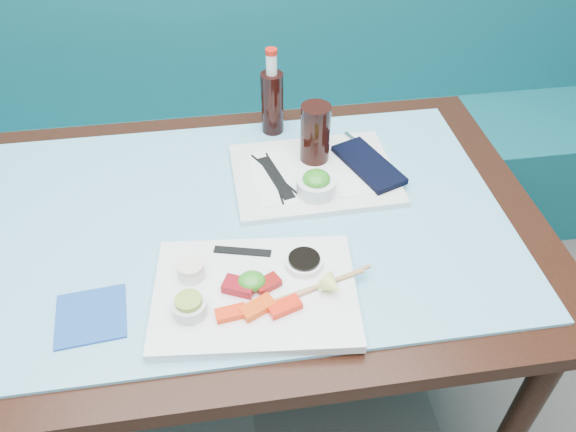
{
  "coord_description": "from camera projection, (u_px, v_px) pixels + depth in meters",
  "views": [
    {
      "loc": [
        -0.02,
        0.52,
        1.62
      ],
      "look_at": [
        0.11,
        1.4,
        0.8
      ],
      "focal_mm": 35.0,
      "sensor_mm": 36.0,
      "label": 1
    }
  ],
  "objects": [
    {
      "name": "booth_bench",
      "position": [
        224.0,
        144.0,
        2.14
      ],
      "size": [
        3.0,
        0.56,
        1.17
      ],
      "color": "#0F5A63",
      "rests_on": "ground"
    },
    {
      "name": "dining_table",
      "position": [
        238.0,
        247.0,
        1.33
      ],
      "size": [
        1.4,
        0.9,
        0.75
      ],
      "color": "black",
      "rests_on": "ground"
    },
    {
      "name": "glass_top",
      "position": [
        235.0,
        220.0,
        1.27
      ],
      "size": [
        1.22,
        0.76,
        0.01
      ],
      "primitive_type": "cube",
      "color": "#6AB5D4",
      "rests_on": "dining_table"
    },
    {
      "name": "sashimi_plate",
      "position": [
        255.0,
        293.0,
        1.09
      ],
      "size": [
        0.42,
        0.32,
        0.02
      ],
      "primitive_type": "cube",
      "rotation": [
        0.0,
        0.0,
        -0.1
      ],
      "color": "white",
      "rests_on": "glass_top"
    },
    {
      "name": "salmon_left",
      "position": [
        231.0,
        313.0,
        1.04
      ],
      "size": [
        0.06,
        0.04,
        0.01
      ],
      "primitive_type": "cube",
      "rotation": [
        0.0,
        0.0,
        0.14
      ],
      "color": "#F92E09",
      "rests_on": "sashimi_plate"
    },
    {
      "name": "salmon_mid",
      "position": [
        258.0,
        308.0,
        1.05
      ],
      "size": [
        0.07,
        0.06,
        0.02
      ],
      "primitive_type": "cube",
      "rotation": [
        0.0,
        0.0,
        0.46
      ],
      "color": "#ED4109",
      "rests_on": "sashimi_plate"
    },
    {
      "name": "salmon_right",
      "position": [
        285.0,
        307.0,
        1.05
      ],
      "size": [
        0.07,
        0.05,
        0.02
      ],
      "primitive_type": "cube",
      "rotation": [
        0.0,
        0.0,
        0.33
      ],
      "color": "red",
      "rests_on": "sashimi_plate"
    },
    {
      "name": "tuna_left",
      "position": [
        239.0,
        286.0,
        1.08
      ],
      "size": [
        0.07,
        0.06,
        0.02
      ],
      "primitive_type": "cube",
      "rotation": [
        0.0,
        0.0,
        -0.43
      ],
      "color": "maroon",
      "rests_on": "sashimi_plate"
    },
    {
      "name": "tuna_right",
      "position": [
        267.0,
        284.0,
        1.09
      ],
      "size": [
        0.06,
        0.05,
        0.02
      ],
      "primitive_type": "cube",
      "rotation": [
        0.0,
        0.0,
        0.48
      ],
      "color": "maroon",
      "rests_on": "sashimi_plate"
    },
    {
      "name": "seaweed_garnish",
      "position": [
        252.0,
        281.0,
        1.08
      ],
      "size": [
        0.06,
        0.06,
        0.03
      ],
      "primitive_type": "ellipsoid",
      "rotation": [
        0.0,
        0.0,
        0.12
      ],
      "color": "#308A1F",
      "rests_on": "sashimi_plate"
    },
    {
      "name": "ramekin_wasabi",
      "position": [
        190.0,
        307.0,
        1.04
      ],
      "size": [
        0.07,
        0.07,
        0.03
      ],
      "primitive_type": "cylinder",
      "rotation": [
        0.0,
        0.0,
        0.06
      ],
      "color": "silver",
      "rests_on": "sashimi_plate"
    },
    {
      "name": "wasabi_fill",
      "position": [
        188.0,
        301.0,
        1.03
      ],
      "size": [
        0.07,
        0.07,
        0.01
      ],
      "primitive_type": "cylinder",
      "rotation": [
        0.0,
        0.0,
        0.41
      ],
      "color": "#82AC37",
      "rests_on": "ramekin_wasabi"
    },
    {
      "name": "ramekin_ginger",
      "position": [
        191.0,
        272.0,
        1.11
      ],
      "size": [
        0.07,
        0.07,
        0.02
      ],
      "primitive_type": "cylinder",
      "rotation": [
        0.0,
        0.0,
        0.4
      ],
      "color": "white",
      "rests_on": "sashimi_plate"
    },
    {
      "name": "ginger_fill",
      "position": [
        190.0,
        266.0,
        1.1
      ],
      "size": [
        0.05,
        0.05,
        0.01
      ],
      "primitive_type": "cylinder",
      "rotation": [
        0.0,
        0.0,
        -0.02
      ],
      "color": "beige",
      "rests_on": "ramekin_ginger"
    },
    {
      "name": "soy_dish",
      "position": [
        304.0,
        262.0,
        1.13
      ],
      "size": [
        0.1,
        0.1,
        0.02
      ],
      "primitive_type": "cylinder",
      "rotation": [
        0.0,
        0.0,
        0.39
      ],
      "color": "white",
      "rests_on": "sashimi_plate"
    },
    {
      "name": "soy_fill",
      "position": [
        304.0,
        259.0,
        1.12
      ],
      "size": [
        0.07,
        0.07,
        0.01
      ],
      "primitive_type": "cylinder",
      "rotation": [
        0.0,
        0.0,
        -0.05
      ],
      "color": "black",
      "rests_on": "soy_dish"
    },
    {
      "name": "lemon_wedge",
      "position": [
        332.0,
        286.0,
        1.07
      ],
      "size": [
        0.06,
        0.05,
        0.04
      ],
      "primitive_type": "cone",
      "rotation": [
        1.57,
        0.0,
        0.62
      ],
      "color": "#F6FF78",
      "rests_on": "sashimi_plate"
    },
    {
      "name": "chopstick_sleeve",
      "position": [
        242.0,
        251.0,
        1.16
      ],
      "size": [
        0.12,
        0.05,
        0.0
      ],
      "primitive_type": "cube",
      "rotation": [
        0.0,
        0.0,
        -0.26
      ],
      "color": "black",
      "rests_on": "sashimi_plate"
    },
    {
      "name": "wooden_chopstick_a",
      "position": [
        312.0,
        288.0,
        1.09
      ],
      "size": [
        0.22,
        0.06,
        0.01
      ],
      "primitive_type": "cylinder",
      "rotation": [
        1.57,
        0.0,
        -1.32
      ],
      "color": "#A8824F",
      "rests_on": "sashimi_plate"
    },
    {
      "name": "wooden_chopstick_b",
      "position": [
        317.0,
        287.0,
        1.09
      ],
      "size": [
        0.23,
        0.09,
        0.01
      ],
      "primitive_type": "cylinder",
      "rotation": [
        1.57,
        0.0,
        -1.25
      ],
      "color": "#B07A53",
      "rests_on": "sashimi_plate"
    },
    {
      "name": "serving_tray",
      "position": [
        314.0,
        174.0,
        1.37
      ],
      "size": [
        0.4,
        0.3,
        0.01
      ],
      "primitive_type": "cube",
      "rotation": [
        0.0,
        0.0,
        0.02
      ],
      "color": "silver",
      "rests_on": "glass_top"
    },
    {
      "name": "paper_placemat",
      "position": [
        314.0,
        172.0,
        1.37
      ],
      "size": [
        0.31,
        0.23,
        0.0
      ],
      "primitive_type": "cube",
      "rotation": [
        0.0,
        0.0,
        0.05
      ],
      "color": "white",
      "rests_on": "serving_tray"
    },
    {
      "name": "seaweed_bowl",
      "position": [
        316.0,
        186.0,
        1.3
      ],
      "size": [
        0.09,
        0.09,
        0.04
      ],
      "primitive_type": "cylinder",
      "rotation": [
        0.0,
        0.0,
        -0.02
      ],
      "color": "silver",
      "rests_on": "serving_tray"
    },
    {
      "name": "seaweed_salad",
      "position": [
        316.0,
        179.0,
        1.28
      ],
      "size": [
        0.08,
        0.08,
        0.03
      ],
      "primitive_type": "ellipsoid",
      "rotation": [
        0.0,
        0.0,
        -0.24
      ],
      "color": "#2D891F",
      "rests_on": "seaweed_bowl"
    },
    {
      "name": "cola_glass",
      "position": [
        315.0,
        133.0,
        1.36
      ],
      "size": [
        0.07,
        0.07,
        0.15
      ],
      "primitive_type": "cylinder",
      "rotation": [
        0.0,
        0.0,
        0.02
      ],
      "color": "black",
      "rests_on": "serving_tray"
    },
    {
      "name": "navy_pouch",
      "position": [
        368.0,
        165.0,
        1.38
      ],
      "size": [
        0.15,
        0.22,
        0.02
      ],
      "primitive_type": "cube",
      "rotation": [
        0.0,
        0.0,
        0.37
      ],
      "color": "black",
      "rests_on": "serving_tray"
    },
    {
      "name": "fork",
      "position": [
        356.0,
        141.0,
        1.45
      ],
      "size": [
        0.05,
        0.08,
        0.01
      ],
      "primitive_type": "cylinder",
      "rotation": [
        1.57,
        0.0,
        0.43
      ],
      "color": "silver",
      "rests_on": "serving_tray"
    },
    {
      "name": "black_chopstick_a",
      "position": [
        275.0,
        178.0,
        1.35
      ],
      "size": [
        0.02,
        0.2,
        0.01
      ],
      "primitive_type": "cylinder",
      "rotation": [
        1.57,
        0.0,
        0.07
      ],
      "color": "black",
      "rests_on": "serving_tray"
    },
    {
      "name": "black_chopstick_b",
      "position": [
        278.0,
        177.0,
        1.35
      ],
      "size": [
        0.11,
        0.2,
        0.01
      ],
      "primitive_type": "cylinder",
      "rotation": [
        1.57,
        0.0,
        0.5
      ],
      "color": "black",
      "rests_on": "serving_tray"
    },
    {
      "name": "tray_sleeve",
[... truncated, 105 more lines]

